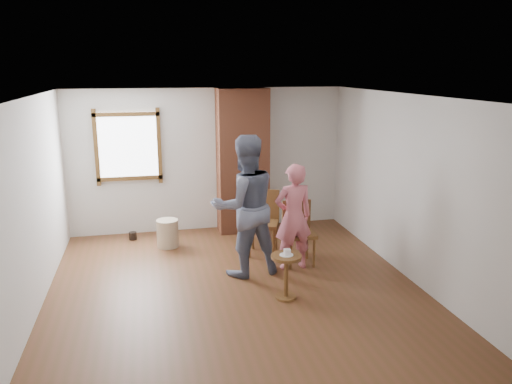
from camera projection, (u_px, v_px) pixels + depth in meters
ground at (235, 289)px, 6.84m from camera, size 5.50×5.50×0.00m
room_shell at (222, 152)px, 6.96m from camera, size 5.04×5.52×2.62m
brick_chimney at (243, 161)px, 9.02m from camera, size 0.90×0.50×2.60m
stoneware_crock at (168, 233)px, 8.40m from camera, size 0.48×0.48×0.47m
dark_pot at (133, 236)px, 8.78m from camera, size 0.14×0.14×0.14m
dining_chair_left at (264, 218)px, 8.07m from camera, size 0.62×0.62×1.03m
dining_chair_right at (298, 229)px, 7.66m from camera, size 0.46×0.46×0.96m
side_table at (286, 269)px, 6.48m from camera, size 0.40×0.40×0.60m
cake_plate at (286, 255)px, 6.43m from camera, size 0.18×0.18×0.01m
cake_slice at (287, 252)px, 6.42m from camera, size 0.08×0.07×0.06m
man at (245, 206)px, 7.12m from camera, size 1.12×0.94×2.05m
person_pink at (293, 217)px, 7.37m from camera, size 0.62×0.44×1.61m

